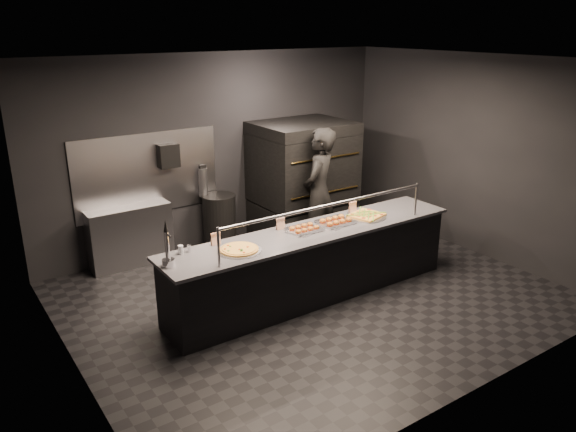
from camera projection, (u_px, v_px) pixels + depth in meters
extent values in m
plane|color=black|center=(313.00, 296.00, 7.39)|extent=(6.00, 6.00, 0.00)
plane|color=black|center=(316.00, 60.00, 6.41)|extent=(6.00, 6.00, 0.00)
cube|color=black|center=(219.00, 150.00, 8.85)|extent=(6.00, 0.04, 3.00)
cube|color=black|center=(485.00, 251.00, 4.95)|extent=(6.00, 0.04, 3.00)
cube|color=black|center=(61.00, 236.00, 5.30)|extent=(0.04, 5.00, 3.00)
cube|color=black|center=(472.00, 155.00, 8.50)|extent=(0.04, 5.00, 3.00)
cube|color=#99999E|center=(148.00, 174.00, 8.25)|extent=(2.20, 0.02, 1.20)
cube|color=black|center=(313.00, 265.00, 7.25)|extent=(4.00, 0.70, 0.88)
cube|color=#3E3E44|center=(314.00, 232.00, 7.10)|extent=(4.10, 0.78, 0.04)
cylinder|color=#99999E|center=(219.00, 247.00, 5.98)|extent=(0.03, 0.03, 0.45)
cylinder|color=#99999E|center=(416.00, 199.00, 7.58)|extent=(0.03, 0.03, 0.45)
cylinder|color=#99999E|center=(329.00, 205.00, 6.72)|extent=(3.00, 0.04, 0.04)
cube|color=black|center=(302.00, 218.00, 9.41)|extent=(1.50, 1.15, 0.60)
cube|color=black|center=(303.00, 184.00, 9.22)|extent=(1.50, 1.20, 0.55)
cube|color=black|center=(303.00, 151.00, 9.04)|extent=(1.50, 1.20, 0.55)
cube|color=black|center=(303.00, 128.00, 8.92)|extent=(1.50, 1.20, 0.18)
cylinder|color=gold|center=(326.00, 192.00, 8.73)|extent=(1.30, 0.02, 0.02)
cylinder|color=gold|center=(327.00, 158.00, 8.55)|extent=(1.30, 0.02, 0.02)
cube|color=#99999E|center=(130.00, 236.00, 8.20)|extent=(1.20, 0.35, 0.90)
cube|color=black|center=(168.00, 156.00, 8.26)|extent=(0.30, 0.20, 0.35)
cylinder|color=#B2B2B7|center=(203.00, 182.00, 8.73)|extent=(0.14, 0.14, 0.45)
cube|color=black|center=(202.00, 167.00, 8.65)|extent=(0.10, 0.06, 0.06)
cylinder|color=silver|center=(168.00, 263.00, 6.05)|extent=(0.14, 0.14, 0.08)
cylinder|color=silver|center=(167.00, 247.00, 5.99)|extent=(0.05, 0.05, 0.35)
cylinder|color=silver|center=(169.00, 236.00, 5.88)|extent=(0.02, 0.10, 0.02)
cone|color=black|center=(166.00, 226.00, 5.91)|extent=(0.05, 0.05, 0.14)
cylinder|color=silver|center=(239.00, 250.00, 6.46)|extent=(0.51, 0.51, 0.01)
cylinder|color=gold|center=(239.00, 249.00, 6.46)|extent=(0.45, 0.45, 0.02)
cylinder|color=gold|center=(239.00, 248.00, 6.45)|extent=(0.39, 0.39, 0.01)
cube|color=silver|center=(304.00, 230.00, 7.08)|extent=(0.48, 0.41, 0.02)
ellipsoid|color=#AE6625|center=(298.00, 231.00, 6.94)|extent=(0.08, 0.08, 0.05)
ellipsoid|color=#AE6625|center=(292.00, 228.00, 7.05)|extent=(0.08, 0.08, 0.05)
ellipsoid|color=#AE6625|center=(305.00, 230.00, 6.99)|extent=(0.08, 0.08, 0.05)
ellipsoid|color=#AE6625|center=(298.00, 227.00, 7.10)|extent=(0.08, 0.08, 0.05)
ellipsoid|color=#AE6625|center=(311.00, 228.00, 7.04)|extent=(0.08, 0.08, 0.05)
ellipsoid|color=#AE6625|center=(304.00, 225.00, 7.15)|extent=(0.08, 0.08, 0.05)
ellipsoid|color=#AE6625|center=(317.00, 227.00, 7.09)|extent=(0.08, 0.08, 0.05)
ellipsoid|color=#AE6625|center=(310.00, 224.00, 7.20)|extent=(0.08, 0.08, 0.05)
cube|color=silver|center=(336.00, 222.00, 7.34)|extent=(0.53, 0.44, 0.02)
ellipsoid|color=#AE6625|center=(330.00, 224.00, 7.19)|extent=(0.09, 0.09, 0.05)
ellipsoid|color=#AE6625|center=(323.00, 221.00, 7.31)|extent=(0.09, 0.09, 0.05)
ellipsoid|color=#AE6625|center=(336.00, 222.00, 7.24)|extent=(0.09, 0.09, 0.05)
ellipsoid|color=#AE6625|center=(329.00, 219.00, 7.36)|extent=(0.09, 0.09, 0.05)
ellipsoid|color=#AE6625|center=(343.00, 221.00, 7.30)|extent=(0.09, 0.09, 0.05)
ellipsoid|color=#AE6625|center=(335.00, 218.00, 7.42)|extent=(0.09, 0.09, 0.05)
ellipsoid|color=#AE6625|center=(349.00, 219.00, 7.36)|extent=(0.09, 0.09, 0.05)
ellipsoid|color=#AE6625|center=(341.00, 216.00, 7.47)|extent=(0.09, 0.09, 0.05)
cylinder|color=silver|center=(366.00, 216.00, 7.59)|extent=(0.54, 0.54, 0.01)
cube|color=gold|center=(366.00, 215.00, 7.59)|extent=(0.52, 0.49, 0.02)
cube|color=gold|center=(366.00, 214.00, 7.58)|extent=(0.49, 0.46, 0.01)
cube|color=#589B2F|center=(366.00, 214.00, 7.58)|extent=(0.46, 0.43, 0.01)
cylinder|color=silver|center=(181.00, 250.00, 6.36)|extent=(0.06, 0.06, 0.10)
cylinder|color=silver|center=(189.00, 249.00, 6.42)|extent=(0.04, 0.04, 0.08)
cube|color=white|center=(216.00, 239.00, 6.62)|extent=(0.12, 0.04, 0.15)
cube|color=white|center=(281.00, 224.00, 7.11)|extent=(0.12, 0.04, 0.15)
cube|color=white|center=(353.00, 207.00, 7.76)|extent=(0.12, 0.04, 0.15)
cylinder|color=black|center=(220.00, 221.00, 8.85)|extent=(0.52, 0.52, 0.87)
imported|color=black|center=(319.00, 193.00, 8.42)|extent=(0.86, 0.79, 1.97)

